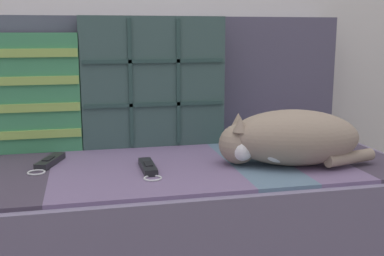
{
  "coord_description": "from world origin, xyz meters",
  "views": [
    {
      "loc": [
        -0.07,
        -1.29,
        0.75
      ],
      "look_at": [
        0.24,
        0.07,
        0.47
      ],
      "focal_mm": 45.0,
      "sensor_mm": 36.0,
      "label": 1
    }
  ],
  "objects_px": {
    "throw_pillow_quilted": "(152,81)",
    "sleeping_cat": "(287,139)",
    "couch": "(112,217)",
    "game_remote_far": "(49,162)",
    "game_remote_near": "(148,167)",
    "throw_pillow_striped": "(12,92)"
  },
  "relations": [
    {
      "from": "throw_pillow_quilted",
      "to": "sleeping_cat",
      "type": "xyz_separation_m",
      "value": [
        0.34,
        -0.37,
        -0.14
      ]
    },
    {
      "from": "couch",
      "to": "game_remote_far",
      "type": "distance_m",
      "value": 0.26
    },
    {
      "from": "game_remote_near",
      "to": "game_remote_far",
      "type": "distance_m",
      "value": 0.3
    },
    {
      "from": "game_remote_far",
      "to": "throw_pillow_quilted",
      "type": "bearing_deg",
      "value": 33.06
    },
    {
      "from": "sleeping_cat",
      "to": "game_remote_near",
      "type": "height_order",
      "value": "sleeping_cat"
    },
    {
      "from": "game_remote_far",
      "to": "couch",
      "type": "bearing_deg",
      "value": 8.86
    },
    {
      "from": "couch",
      "to": "sleeping_cat",
      "type": "bearing_deg",
      "value": -19.97
    },
    {
      "from": "sleeping_cat",
      "to": "game_remote_near",
      "type": "xyz_separation_m",
      "value": [
        -0.4,
        0.03,
        -0.07
      ]
    },
    {
      "from": "couch",
      "to": "throw_pillow_striped",
      "type": "xyz_separation_m",
      "value": [
        -0.29,
        0.19,
        0.38
      ]
    },
    {
      "from": "throw_pillow_quilted",
      "to": "throw_pillow_striped",
      "type": "bearing_deg",
      "value": -179.93
    },
    {
      "from": "throw_pillow_striped",
      "to": "game_remote_near",
      "type": "bearing_deg",
      "value": -41.03
    },
    {
      "from": "throw_pillow_striped",
      "to": "game_remote_near",
      "type": "xyz_separation_m",
      "value": [
        0.39,
        -0.34,
        -0.18
      ]
    },
    {
      "from": "throw_pillow_striped",
      "to": "couch",
      "type": "bearing_deg",
      "value": -33.13
    },
    {
      "from": "throw_pillow_striped",
      "to": "sleeping_cat",
      "type": "distance_m",
      "value": 0.87
    },
    {
      "from": "throw_pillow_quilted",
      "to": "throw_pillow_striped",
      "type": "xyz_separation_m",
      "value": [
        -0.45,
        -0.0,
        -0.03
      ]
    },
    {
      "from": "game_remote_near",
      "to": "sleeping_cat",
      "type": "bearing_deg",
      "value": -4.61
    },
    {
      "from": "throw_pillow_striped",
      "to": "game_remote_near",
      "type": "height_order",
      "value": "throw_pillow_striped"
    },
    {
      "from": "couch",
      "to": "game_remote_far",
      "type": "xyz_separation_m",
      "value": [
        -0.17,
        -0.03,
        0.2
      ]
    },
    {
      "from": "throw_pillow_striped",
      "to": "game_remote_far",
      "type": "relative_size",
      "value": 2.19
    },
    {
      "from": "couch",
      "to": "game_remote_near",
      "type": "xyz_separation_m",
      "value": [
        0.1,
        -0.15,
        0.2
      ]
    },
    {
      "from": "couch",
      "to": "throw_pillow_striped",
      "type": "distance_m",
      "value": 0.51
    },
    {
      "from": "throw_pillow_quilted",
      "to": "game_remote_near",
      "type": "height_order",
      "value": "throw_pillow_quilted"
    }
  ]
}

